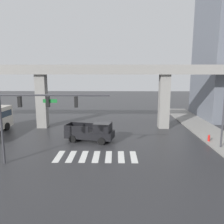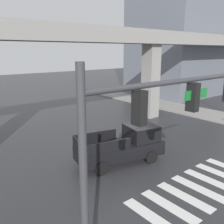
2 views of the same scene
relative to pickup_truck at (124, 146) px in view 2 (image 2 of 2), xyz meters
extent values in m
plane|color=#2D2D30|center=(0.78, 0.49, -0.99)|extent=(120.00, 120.00, 0.00)
cube|color=silver|center=(-2.52, -4.45, -0.98)|extent=(0.55, 2.80, 0.01)
cube|color=silver|center=(-1.42, -4.45, -0.98)|extent=(0.55, 2.80, 0.01)
cube|color=silver|center=(-0.32, -4.45, -0.98)|extent=(0.55, 2.80, 0.01)
cube|color=silver|center=(0.78, -4.45, -0.98)|extent=(0.55, 2.80, 0.01)
cube|color=silver|center=(1.88, -4.45, -0.98)|extent=(0.55, 2.80, 0.01)
cube|color=silver|center=(2.98, -4.45, -0.98)|extent=(0.55, 2.80, 0.01)
cube|color=gray|center=(0.78, 6.05, 6.61)|extent=(53.88, 2.20, 1.20)
cube|color=gray|center=(8.78, 6.05, 2.51)|extent=(1.30, 1.30, 7.00)
cube|color=gray|center=(13.89, 2.49, -0.91)|extent=(4.00, 36.00, 0.15)
cube|color=black|center=(-0.29, 0.07, -0.21)|extent=(5.39, 2.97, 0.80)
cube|color=black|center=(1.12, -0.25, 0.64)|extent=(2.04, 2.08, 0.90)
cube|color=#3F5160|center=(1.58, -0.35, 0.64)|extent=(0.46, 1.65, 0.77)
cube|color=black|center=(-1.22, 1.17, 0.49)|extent=(2.61, 0.68, 0.60)
cube|color=black|center=(-1.60, -0.54, 0.49)|extent=(2.61, 0.68, 0.60)
cube|color=black|center=(-2.73, 0.61, 0.49)|extent=(0.48, 1.73, 0.60)
cylinder|color=black|center=(1.45, 0.60, -0.61)|extent=(0.80, 0.44, 0.76)
cylinder|color=black|center=(1.05, -1.16, -0.61)|extent=(0.80, 0.44, 0.76)
cylinder|color=black|center=(-1.64, 1.29, -0.61)|extent=(0.80, 0.44, 0.76)
cylinder|color=black|center=(-2.03, -0.47, -0.61)|extent=(0.80, 0.44, 0.76)
cylinder|color=#38383D|center=(-6.58, -6.02, 2.11)|extent=(0.18, 0.18, 6.20)
cylinder|color=#38383D|center=(-2.28, -6.02, 4.61)|extent=(8.60, 0.14, 0.14)
cube|color=black|center=(-4.98, -6.02, 4.09)|extent=(0.24, 0.32, 0.84)
sphere|color=orange|center=(-4.98, -6.02, 4.09)|extent=(0.17, 0.17, 0.17)
cube|color=black|center=(-2.78, -6.02, 4.09)|extent=(0.24, 0.32, 0.84)
sphere|color=orange|center=(-2.78, -6.02, 4.09)|extent=(0.17, 0.17, 0.17)
cube|color=#19722D|center=(-2.61, -6.02, 4.16)|extent=(1.10, 0.04, 0.28)
camera|label=1|loc=(2.48, -23.39, 6.47)|focal=36.43mm
camera|label=2|loc=(-9.03, -9.98, 5.41)|focal=39.28mm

